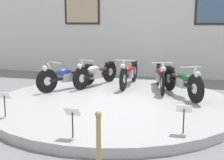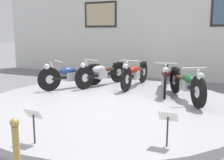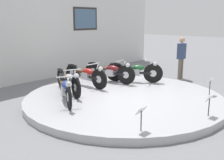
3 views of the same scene
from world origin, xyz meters
name	(u,v)px [view 2 (image 2 of 3)]	position (x,y,z in m)	size (l,w,h in m)	color
ground_plane	(110,108)	(0.00, 0.00, 0.00)	(60.00, 60.00, 0.00)	slate
display_platform	(110,105)	(0.00, 0.00, 0.09)	(5.77, 5.77, 0.18)	#ADADB2
back_wall	(161,19)	(0.00, 4.34, 2.17)	(14.00, 0.22, 4.34)	silver
motorcycle_blue	(71,75)	(-1.55, 0.77, 0.56)	(1.06, 1.73, 0.79)	black
motorcycle_silver	(101,73)	(-0.94, 1.41, 0.57)	(0.75, 1.89, 0.79)	black
motorcycle_red	(135,73)	(0.00, 1.65, 0.58)	(0.54, 2.01, 0.81)	black
motorcycle_maroon	(166,77)	(0.93, 1.41, 0.58)	(0.59, 1.98, 0.81)	black
motorcycle_green	(186,83)	(1.55, 0.77, 0.58)	(1.09, 1.76, 0.81)	black
info_placard_front_centre	(33,118)	(0.00, -2.53, 0.55)	(0.26, 0.11, 0.51)	#333338
info_placard_front_right	(168,121)	(1.72, -1.86, 0.55)	(0.26, 0.11, 0.51)	#333338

